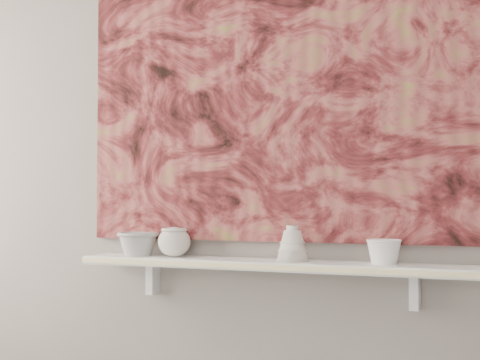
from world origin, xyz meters
The scene contains 11 objects.
wall_back centered at (0.00, 1.60, 1.35)m, with size 3.60×3.60×0.00m, color gray.
shelf centered at (0.00, 1.51, 0.92)m, with size 1.40×0.18×0.03m, color silver.
shelf_stripe centered at (0.00, 1.41, 0.92)m, with size 1.40×0.01×0.02m, color #FAE9A6.
bracket_left centered at (-0.49, 1.57, 0.84)m, with size 0.03×0.06×0.12m, color silver.
bracket_right centered at (0.49, 1.57, 0.84)m, with size 0.03×0.06×0.12m, color silver.
painting centered at (0.00, 1.59, 1.54)m, with size 1.50×0.03×1.10m, color maroon.
house_motif centered at (0.45, 1.57, 1.23)m, with size 0.09×0.00×0.08m, color black.
bowl_grey centered at (-0.52, 1.51, 0.98)m, with size 0.16×0.16×0.09m, color #9B9B98, non-canonical shape.
cup_cream centered at (-0.36, 1.51, 0.98)m, with size 0.12×0.12×0.11m, color beige, non-canonical shape.
bell_vessel centered at (0.09, 1.51, 0.99)m, with size 0.11×0.11×0.12m, color silver, non-canonical shape.
bowl_white centered at (0.40, 1.51, 0.97)m, with size 0.11×0.11×0.08m, color white, non-canonical shape.
Camera 1 is at (0.81, -0.67, 1.13)m, focal length 50.00 mm.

